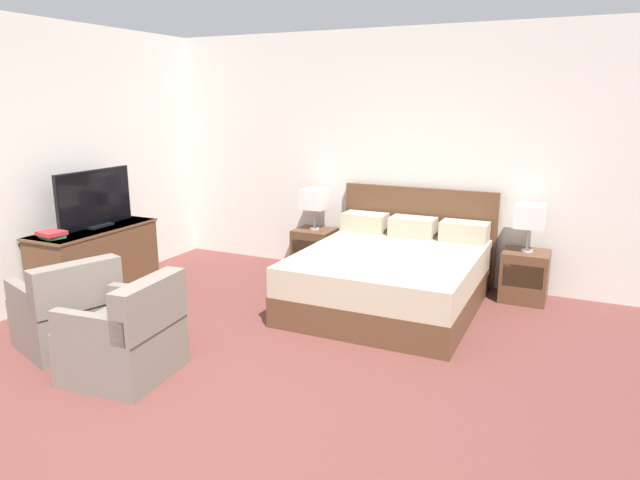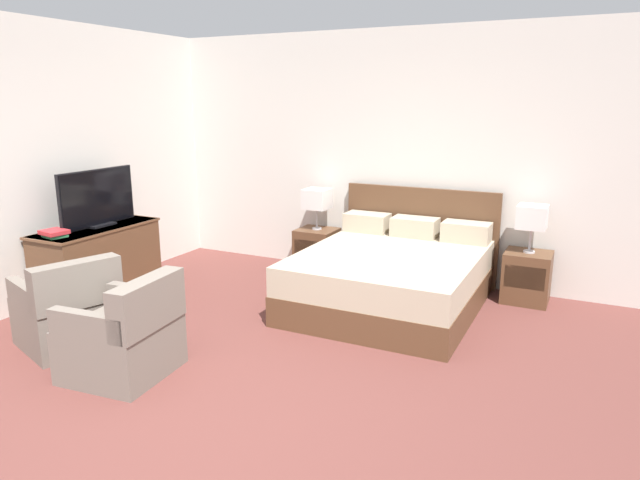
# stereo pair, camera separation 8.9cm
# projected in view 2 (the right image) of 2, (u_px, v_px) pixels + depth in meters

# --- Properties ---
(ground_plane) EXTENTS (10.62, 10.62, 0.00)m
(ground_plane) POSITION_uv_depth(u_px,v_px,m) (196.00, 425.00, 3.55)
(ground_plane) COLOR brown
(wall_back) EXTENTS (6.64, 0.06, 2.72)m
(wall_back) POSITION_uv_depth(u_px,v_px,m) (392.00, 156.00, 6.34)
(wall_back) COLOR beige
(wall_back) RESTS_ON ground
(wall_left) EXTENTS (0.06, 5.34, 2.72)m
(wall_left) POSITION_uv_depth(u_px,v_px,m) (61.00, 163.00, 5.69)
(wall_left) COLOR beige
(wall_left) RESTS_ON ground
(bed) EXTENTS (1.70, 1.95, 1.05)m
(bed) POSITION_uv_depth(u_px,v_px,m) (392.00, 276.00, 5.57)
(bed) COLOR brown
(bed) RESTS_ON ground
(nightstand_left) EXTENTS (0.44, 0.41, 0.51)m
(nightstand_left) POSITION_uv_depth(u_px,v_px,m) (317.00, 250.00, 6.68)
(nightstand_left) COLOR brown
(nightstand_left) RESTS_ON ground
(nightstand_right) EXTENTS (0.44, 0.41, 0.51)m
(nightstand_right) POSITION_uv_depth(u_px,v_px,m) (527.00, 277.00, 5.68)
(nightstand_right) COLOR brown
(nightstand_right) RESTS_ON ground
(table_lamp_left) EXTENTS (0.28, 0.28, 0.47)m
(table_lamp_left) POSITION_uv_depth(u_px,v_px,m) (317.00, 199.00, 6.54)
(table_lamp_left) COLOR #B7B7BC
(table_lamp_left) RESTS_ON nightstand_left
(table_lamp_right) EXTENTS (0.28, 0.28, 0.47)m
(table_lamp_right) POSITION_uv_depth(u_px,v_px,m) (532.00, 217.00, 5.53)
(table_lamp_right) COLOR #B7B7BC
(table_lamp_right) RESTS_ON nightstand_right
(dresser) EXTENTS (0.55, 1.29, 0.73)m
(dresser) POSITION_uv_depth(u_px,v_px,m) (98.00, 260.00, 5.83)
(dresser) COLOR brown
(dresser) RESTS_ON ground
(tv) EXTENTS (0.18, 0.92, 0.57)m
(tv) POSITION_uv_depth(u_px,v_px,m) (98.00, 199.00, 5.74)
(tv) COLOR black
(tv) RESTS_ON dresser
(book_red_cover) EXTENTS (0.23, 0.21, 0.03)m
(book_red_cover) POSITION_uv_depth(u_px,v_px,m) (55.00, 235.00, 5.32)
(book_red_cover) COLOR #2D7042
(book_red_cover) RESTS_ON dresser
(book_blue_cover) EXTENTS (0.25, 0.23, 0.04)m
(book_blue_cover) POSITION_uv_depth(u_px,v_px,m) (54.00, 232.00, 5.32)
(book_blue_cover) COLOR #B7282D
(book_blue_cover) RESTS_ON book_red_cover
(armchair_by_window) EXTENTS (0.87, 0.87, 0.76)m
(armchair_by_window) POSITION_uv_depth(u_px,v_px,m) (69.00, 312.00, 4.65)
(armchair_by_window) COLOR #70665B
(armchair_by_window) RESTS_ON ground
(armchair_companion) EXTENTS (0.75, 0.74, 0.76)m
(armchair_companion) POSITION_uv_depth(u_px,v_px,m) (125.00, 338.00, 4.15)
(armchair_companion) COLOR #70665B
(armchair_companion) RESTS_ON ground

